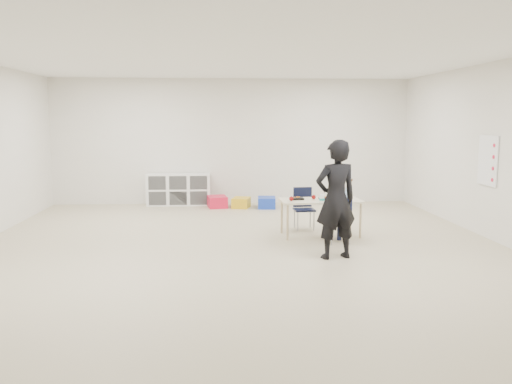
{
  "coord_description": "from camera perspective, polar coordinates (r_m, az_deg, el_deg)",
  "views": [
    {
      "loc": [
        -0.32,
        -7.74,
        1.91
      ],
      "look_at": [
        0.23,
        0.07,
        0.85
      ],
      "focal_mm": 38.0,
      "sensor_mm": 36.0,
      "label": 1
    }
  ],
  "objects": [
    {
      "name": "lunch_tray_far",
      "position": [
        8.87,
        4.31,
        -0.7
      ],
      "size": [
        0.23,
        0.17,
        0.03
      ],
      "primitive_type": "cube",
      "rotation": [
        0.0,
        0.0,
        0.06
      ],
      "color": "black",
      "rests_on": "table"
    },
    {
      "name": "lunch_tray_near",
      "position": [
        8.95,
        7.38,
        -0.67
      ],
      "size": [
        0.23,
        0.17,
        0.03
      ],
      "primitive_type": "cube",
      "rotation": [
        0.0,
        0.0,
        0.06
      ],
      "color": "black",
      "rests_on": "table"
    },
    {
      "name": "chair_far",
      "position": [
        9.43,
        5.1,
        -1.77
      ],
      "size": [
        0.37,
        0.35,
        0.72
      ],
      "primitive_type": null,
      "rotation": [
        0.0,
        0.0,
        0.06
      ],
      "color": "black",
      "rests_on": "ground"
    },
    {
      "name": "bread_roll",
      "position": [
        8.9,
        8.88,
        -0.62
      ],
      "size": [
        0.09,
        0.09,
        0.07
      ],
      "primitive_type": "ellipsoid",
      "color": "tan",
      "rests_on": "table"
    },
    {
      "name": "apple_far",
      "position": [
        8.71,
        3.73,
        -0.71
      ],
      "size": [
        0.07,
        0.07,
        0.07
      ],
      "primitive_type": "sphere",
      "color": "maroon",
      "rests_on": "table"
    },
    {
      "name": "apple_near",
      "position": [
        8.93,
        6.09,
        -0.53
      ],
      "size": [
        0.07,
        0.07,
        0.07
      ],
      "primitive_type": "sphere",
      "color": "maroon",
      "rests_on": "table"
    },
    {
      "name": "room",
      "position": [
        7.77,
        -1.66,
        3.94
      ],
      "size": [
        9.0,
        9.02,
        2.8
      ],
      "color": "#C3B496",
      "rests_on": "ground"
    },
    {
      "name": "rules_poster",
      "position": [
        9.41,
        23.21,
        3.07
      ],
      "size": [
        0.02,
        0.6,
        0.8
      ],
      "primitive_type": "cube",
      "color": "white",
      "rests_on": "room"
    },
    {
      "name": "bin_yellow",
      "position": [
        11.72,
        -1.57,
        -1.13
      ],
      "size": [
        0.44,
        0.52,
        0.22
      ],
      "primitive_type": "cube",
      "rotation": [
        0.0,
        0.0,
        -0.25
      ],
      "color": "gold",
      "rests_on": "ground"
    },
    {
      "name": "cubby_shelf",
      "position": [
        12.16,
        -8.15,
        0.27
      ],
      "size": [
        1.4,
        0.4,
        0.7
      ],
      "primitive_type": "cube",
      "color": "white",
      "rests_on": "ground"
    },
    {
      "name": "bin_red",
      "position": [
        11.78,
        -4.1,
        -1.02
      ],
      "size": [
        0.46,
        0.55,
        0.25
      ],
      "primitive_type": "cube",
      "rotation": [
        0.0,
        0.0,
        0.15
      ],
      "color": "red",
      "rests_on": "ground"
    },
    {
      "name": "chair_near",
      "position": [
        8.46,
        8.67,
        -2.94
      ],
      "size": [
        0.37,
        0.35,
        0.72
      ],
      "primitive_type": null,
      "rotation": [
        0.0,
        0.0,
        0.06
      ],
      "color": "black",
      "rests_on": "ground"
    },
    {
      "name": "bin_blue",
      "position": [
        11.67,
        1.13,
        -1.12
      ],
      "size": [
        0.41,
        0.5,
        0.23
      ],
      "primitive_type": "cube",
      "rotation": [
        0.0,
        0.0,
        -0.08
      ],
      "color": "#183AB8",
      "rests_on": "ground"
    },
    {
      "name": "child",
      "position": [
        8.42,
        8.7,
        -1.55
      ],
      "size": [
        0.51,
        0.51,
        1.14
      ],
      "primitive_type": null,
      "rotation": [
        0.0,
        0.0,
        0.06
      ],
      "color": "#B1D0EF",
      "rests_on": "chair_near"
    },
    {
      "name": "adult",
      "position": [
        7.46,
        8.4,
        -0.8
      ],
      "size": [
        0.68,
        0.53,
        1.64
      ],
      "primitive_type": "imported",
      "rotation": [
        0.0,
        0.0,
        3.4
      ],
      "color": "black",
      "rests_on": "ground"
    },
    {
      "name": "milk_carton",
      "position": [
        8.75,
        6.94,
        -0.62
      ],
      "size": [
        0.07,
        0.07,
        0.1
      ],
      "primitive_type": "cube",
      "rotation": [
        0.0,
        0.0,
        0.06
      ],
      "color": "white",
      "rests_on": "table"
    },
    {
      "name": "table",
      "position": [
        8.95,
        6.78,
        -2.68
      ],
      "size": [
        1.34,
        0.73,
        0.6
      ],
      "rotation": [
        0.0,
        0.0,
        0.06
      ],
      "color": "#F2E4C1",
      "rests_on": "ground"
    }
  ]
}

